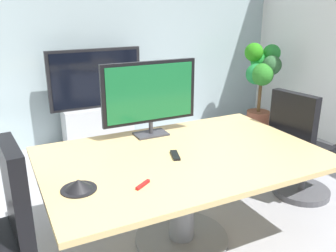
% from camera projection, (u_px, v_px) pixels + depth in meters
% --- Properties ---
extents(wall_back_glass_partition, '(6.04, 0.10, 2.80)m').
position_uv_depth(wall_back_glass_partition, '(82.00, 39.00, 4.75)').
color(wall_back_glass_partition, '#9EB2B7').
rests_on(wall_back_glass_partition, ground).
extents(conference_table, '(2.09, 1.36, 0.76)m').
position_uv_depth(conference_table, '(182.00, 174.00, 2.78)').
color(conference_table, tan).
rests_on(conference_table, ground).
extents(office_chair_right, '(0.63, 0.61, 1.09)m').
position_uv_depth(office_chair_right, '(300.00, 154.00, 3.48)').
color(office_chair_right, '#4C4C51').
rests_on(office_chair_right, ground).
extents(tv_monitor, '(0.84, 0.18, 0.64)m').
position_uv_depth(tv_monitor, '(150.00, 94.00, 3.02)').
color(tv_monitor, '#333338').
rests_on(tv_monitor, conference_table).
extents(wall_display_unit, '(1.20, 0.36, 1.31)m').
position_uv_depth(wall_display_unit, '(98.00, 115.00, 4.77)').
color(wall_display_unit, '#B7BABC').
rests_on(wall_display_unit, ground).
extents(potted_plant, '(0.58, 0.56, 1.31)m').
position_uv_depth(potted_plant, '(261.00, 76.00, 5.27)').
color(potted_plant, brown).
rests_on(potted_plant, ground).
extents(conference_phone, '(0.22, 0.22, 0.07)m').
position_uv_depth(conference_phone, '(79.00, 185.00, 2.19)').
color(conference_phone, black).
rests_on(conference_phone, conference_table).
extents(remote_control, '(0.10, 0.18, 0.02)m').
position_uv_depth(remote_control, '(175.00, 155.00, 2.68)').
color(remote_control, black).
rests_on(remote_control, conference_table).
extents(whiteboard_marker, '(0.12, 0.09, 0.02)m').
position_uv_depth(whiteboard_marker, '(143.00, 185.00, 2.24)').
color(whiteboard_marker, red).
rests_on(whiteboard_marker, conference_table).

